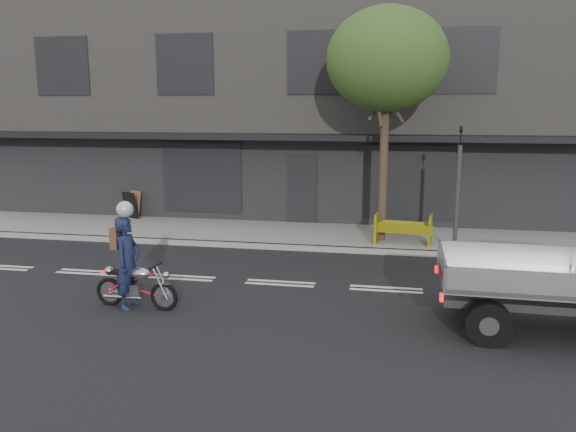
# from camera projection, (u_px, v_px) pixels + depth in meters

# --- Properties ---
(ground) EXTENTS (80.00, 80.00, 0.00)m
(ground) POSITION_uv_depth(u_px,v_px,m) (280.00, 283.00, 12.91)
(ground) COLOR black
(ground) RESTS_ON ground
(sidewalk) EXTENTS (32.00, 3.20, 0.15)m
(sidewalk) POSITION_uv_depth(u_px,v_px,m) (310.00, 235.00, 17.44)
(sidewalk) COLOR gray
(sidewalk) RESTS_ON ground
(kerb) EXTENTS (32.00, 0.20, 0.15)m
(kerb) POSITION_uv_depth(u_px,v_px,m) (302.00, 248.00, 15.89)
(kerb) COLOR gray
(kerb) RESTS_ON ground
(building_main) EXTENTS (26.00, 10.00, 8.00)m
(building_main) POSITION_uv_depth(u_px,v_px,m) (334.00, 107.00, 23.06)
(building_main) COLOR slate
(building_main) RESTS_ON ground
(street_tree) EXTENTS (3.40, 3.40, 6.74)m
(street_tree) POSITION_uv_depth(u_px,v_px,m) (387.00, 60.00, 15.57)
(street_tree) COLOR #382B21
(street_tree) RESTS_ON ground
(traffic_light_pole) EXTENTS (0.12, 0.12, 3.50)m
(traffic_light_pole) POSITION_uv_depth(u_px,v_px,m) (457.00, 196.00, 15.09)
(traffic_light_pole) COLOR #2D2D30
(traffic_light_pole) RESTS_ON ground
(motorcycle) EXTENTS (1.81, 0.53, 0.93)m
(motorcycle) POSITION_uv_depth(u_px,v_px,m) (136.00, 285.00, 11.27)
(motorcycle) COLOR black
(motorcycle) RESTS_ON ground
(rider) EXTENTS (0.49, 0.71, 1.87)m
(rider) POSITION_uv_depth(u_px,v_px,m) (128.00, 263.00, 11.21)
(rider) COLOR #161E3D
(rider) RESTS_ON ground
(construction_barrier) EXTENTS (1.68, 0.86, 0.90)m
(construction_barrier) POSITION_uv_depth(u_px,v_px,m) (403.00, 230.00, 15.71)
(construction_barrier) COLOR #F9EA0D
(construction_barrier) RESTS_ON sidewalk
(sandwich_board) EXTENTS (0.70, 0.60, 0.94)m
(sandwich_board) POSITION_uv_depth(u_px,v_px,m) (130.00, 205.00, 19.62)
(sandwich_board) COLOR black
(sandwich_board) RESTS_ON sidewalk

